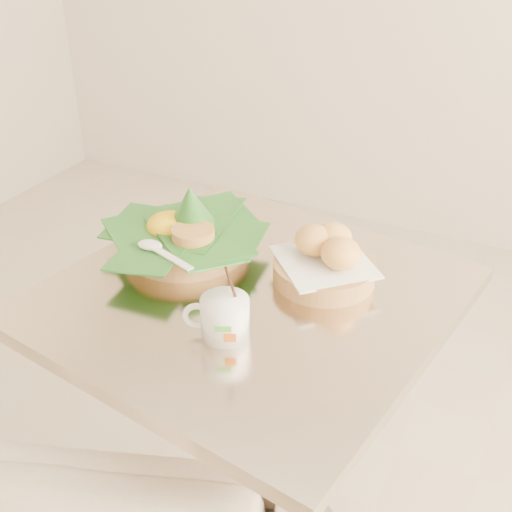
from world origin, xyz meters
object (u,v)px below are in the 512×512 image
at_px(cafe_table, 251,380).
at_px(bread_basket, 326,260).
at_px(rice_basket, 185,231).
at_px(coffee_mug, 224,316).

relative_size(cafe_table, bread_basket, 3.38).
height_order(cafe_table, bread_basket, bread_basket).
bearing_deg(cafe_table, bread_basket, 43.65).
distance_m(cafe_table, bread_basket, 0.30).
xyz_separation_m(rice_basket, coffee_mug, (0.21, -0.22, -0.01)).
height_order(bread_basket, coffee_mug, coffee_mug).
relative_size(rice_basket, bread_basket, 1.37).
xyz_separation_m(cafe_table, bread_basket, (0.11, 0.11, 0.26)).
relative_size(cafe_table, coffee_mug, 5.59).
distance_m(bread_basket, coffee_mug, 0.26).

